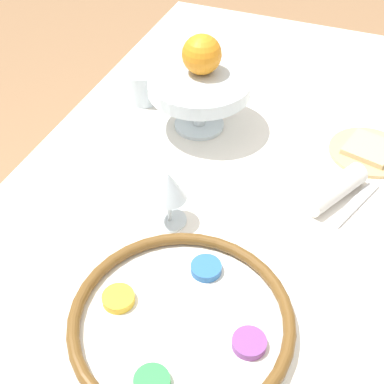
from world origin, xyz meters
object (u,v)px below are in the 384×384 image
fruit_stand (200,88)px  wine_glass (169,188)px  seder_plate (182,321)px  bread_plate (369,151)px  orange_fruit (202,54)px  cup_near (143,87)px  napkin_roll (335,189)px

fruit_stand → wine_glass: bearing=-169.4°
seder_plate → bread_plate: seder_plate is taller
seder_plate → wine_glass: 0.23m
seder_plate → orange_fruit: size_ratio=4.11×
wine_glass → cup_near: 0.41m
cup_near → seder_plate: bearing=-149.5°
seder_plate → cup_near: 0.63m
cup_near → orange_fruit: bearing=-99.0°
bread_plate → fruit_stand: bearing=96.3°
fruit_stand → bread_plate: bearing=-83.7°
napkin_roll → wine_glass: bearing=122.7°
wine_glass → seder_plate: bearing=-152.2°
seder_plate → orange_fruit: orange_fruit is taller
fruit_stand → bread_plate: (0.04, -0.37, -0.09)m
seder_plate → napkin_roll: 0.41m
fruit_stand → bread_plate: 0.38m
bread_plate → cup_near: 0.53m
fruit_stand → bread_plate: size_ratio=1.35×
bread_plate → napkin_roll: 0.17m
seder_plate → bread_plate: 0.57m
orange_fruit → cup_near: 0.20m
orange_fruit → napkin_roll: size_ratio=0.56×
napkin_roll → bread_plate: bearing=-14.9°
orange_fruit → bread_plate: size_ratio=0.51×
bread_plate → napkin_roll: napkin_roll is taller
bread_plate → cup_near: bearing=89.0°
orange_fruit → bread_plate: 0.40m
orange_fruit → wine_glass: bearing=-169.3°
seder_plate → wine_glass: bearing=27.8°
wine_glass → bread_plate: wine_glass is taller
seder_plate → cup_near: (0.54, 0.32, 0.02)m
wine_glass → fruit_stand: size_ratio=0.52×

